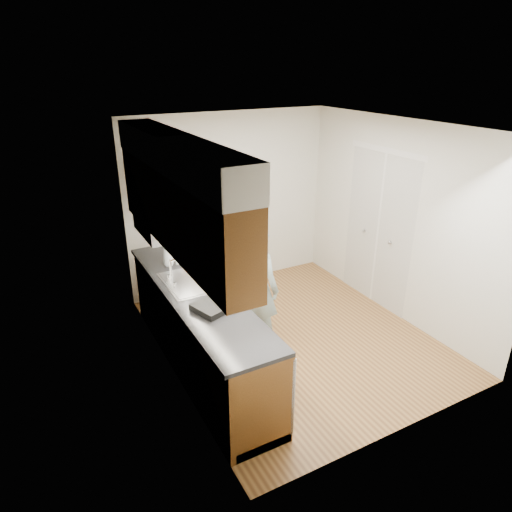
{
  "coord_description": "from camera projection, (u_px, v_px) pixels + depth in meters",
  "views": [
    {
      "loc": [
        -2.63,
        -3.95,
        3.11
      ],
      "look_at": [
        -0.38,
        0.25,
        1.06
      ],
      "focal_mm": 32.0,
      "sensor_mm": 36.0,
      "label": 1
    }
  ],
  "objects": [
    {
      "name": "ceiling",
      "position": [
        301.0,
        126.0,
        4.58
      ],
      "size": [
        3.5,
        3.5,
        0.0
      ],
      "primitive_type": "plane",
      "rotation": [
        3.14,
        0.0,
        0.0
      ],
      "color": "white",
      "rests_on": "wall_left"
    },
    {
      "name": "dish_rack",
      "position": [
        215.0,
        306.0,
        4.31
      ],
      "size": [
        0.46,
        0.42,
        0.06
      ],
      "primitive_type": "cube",
      "rotation": [
        0.0,
        0.0,
        0.31
      ],
      "color": "black",
      "rests_on": "counter"
    },
    {
      "name": "soda_can",
      "position": [
        183.0,
        260.0,
        5.24
      ],
      "size": [
        0.07,
        0.07,
        0.11
      ],
      "primitive_type": "cylinder",
      "rotation": [
        0.0,
        0.0,
        -0.07
      ],
      "color": "#C13A21",
      "rests_on": "counter"
    },
    {
      "name": "floor_mat",
      "position": [
        257.0,
        343.0,
        5.42
      ],
      "size": [
        0.67,
        0.99,
        0.02
      ],
      "primitive_type": "cube",
      "rotation": [
        0.0,
        0.0,
        -0.15
      ],
      "color": "slate",
      "rests_on": "floor"
    },
    {
      "name": "soap_bottle_b",
      "position": [
        180.0,
        256.0,
        5.24
      ],
      "size": [
        0.12,
        0.12,
        0.2
      ],
      "primitive_type": "imported",
      "rotation": [
        0.0,
        0.0,
        -0.6
      ],
      "color": "silver",
      "rests_on": "counter"
    },
    {
      "name": "upper_cabinets",
      "position": [
        177.0,
        195.0,
        4.26
      ],
      "size": [
        0.47,
        2.8,
        1.21
      ],
      "color": "brown",
      "rests_on": "wall_left"
    },
    {
      "name": "counter",
      "position": [
        199.0,
        328.0,
        4.85
      ],
      "size": [
        0.64,
        2.8,
        1.3
      ],
      "color": "brown",
      "rests_on": "floor"
    },
    {
      "name": "soap_bottle_a",
      "position": [
        168.0,
        253.0,
        5.18
      ],
      "size": [
        0.13,
        0.13,
        0.3
      ],
      "primitive_type": "imported",
      "rotation": [
        0.0,
        0.0,
        -0.13
      ],
      "color": "silver",
      "rests_on": "counter"
    },
    {
      "name": "closet_door",
      "position": [
        378.0,
        231.0,
        6.05
      ],
      "size": [
        0.02,
        1.22,
        2.05
      ],
      "primitive_type": "cube",
      "color": "silver",
      "rests_on": "wall_right"
    },
    {
      "name": "person",
      "position": [
        257.0,
        280.0,
        5.09
      ],
      "size": [
        0.64,
        0.71,
        1.67
      ],
      "primitive_type": "imported",
      "rotation": [
        0.0,
        0.0,
        2.11
      ],
      "color": "#8DA8AB",
      "rests_on": "floor_mat"
    },
    {
      "name": "wall_back",
      "position": [
        230.0,
        202.0,
        6.49
      ],
      "size": [
        3.0,
        0.02,
        2.5
      ],
      "primitive_type": "cube",
      "color": "silver",
      "rests_on": "floor"
    },
    {
      "name": "floor",
      "position": [
        293.0,
        337.0,
        5.57
      ],
      "size": [
        3.5,
        3.5,
        0.0
      ],
      "primitive_type": "plane",
      "color": "olive",
      "rests_on": "ground"
    },
    {
      "name": "wall_right",
      "position": [
        397.0,
        221.0,
        5.73
      ],
      "size": [
        0.02,
        3.5,
        2.5
      ],
      "primitive_type": "cube",
      "color": "silver",
      "rests_on": "floor"
    },
    {
      "name": "wall_left",
      "position": [
        167.0,
        268.0,
        4.42
      ],
      "size": [
        0.02,
        3.5,
        2.5
      ],
      "primitive_type": "cube",
      "color": "silver",
      "rests_on": "floor"
    },
    {
      "name": "steel_can",
      "position": [
        191.0,
        259.0,
        5.25
      ],
      "size": [
        0.08,
        0.08,
        0.12
      ],
      "primitive_type": "cylinder",
      "rotation": [
        0.0,
        0.0,
        -0.24
      ],
      "color": "#A5A5AA",
      "rests_on": "counter"
    }
  ]
}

